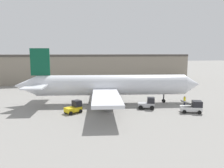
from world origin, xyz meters
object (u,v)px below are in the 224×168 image
(baggage_tug, at_px, (148,104))
(belt_loader_truck, at_px, (193,107))
(airplane, at_px, (108,85))
(pushback_tug, at_px, (74,107))
(ground_crew_worker, at_px, (185,100))

(baggage_tug, xyz_separation_m, belt_loader_truck, (6.28, -4.21, 0.00))
(airplane, bearing_deg, pushback_tug, -131.49)
(ground_crew_worker, height_order, baggage_tug, baggage_tug)
(airplane, height_order, belt_loader_truck, airplane)
(baggage_tug, bearing_deg, airplane, 156.74)
(ground_crew_worker, distance_m, baggage_tug, 7.93)
(ground_crew_worker, xyz_separation_m, pushback_tug, (-20.84, 0.08, -0.04))
(ground_crew_worker, height_order, pushback_tug, pushback_tug)
(baggage_tug, distance_m, belt_loader_truck, 7.56)
(airplane, distance_m, baggage_tug, 8.82)
(ground_crew_worker, xyz_separation_m, belt_loader_truck, (-1.63, -4.84, -0.01))
(baggage_tug, bearing_deg, pushback_tug, -160.86)
(ground_crew_worker, relative_size, belt_loader_truck, 0.48)
(ground_crew_worker, distance_m, belt_loader_truck, 5.11)
(airplane, xyz_separation_m, ground_crew_worker, (13.80, -5.38, -2.63))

